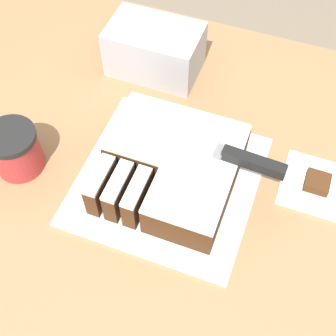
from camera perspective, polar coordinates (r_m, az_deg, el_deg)
The scene contains 8 objects.
countertop at distance 1.31m, azimuth 1.29°, elevation -15.29°, with size 1.40×1.10×0.92m.
cake_board at distance 0.92m, azimuth -0.00°, elevation -1.47°, with size 0.34×0.34×0.01m.
cake at distance 0.88m, azimuth 0.46°, elevation 0.18°, with size 0.25×0.25×0.08m.
knife at distance 0.85m, azimuth 7.91°, elevation 1.47°, with size 0.34×0.04×0.02m.
coffee_cup at distance 0.95m, azimuth -18.12°, elevation 2.11°, with size 0.10×0.10×0.10m.
paper_napkin at distance 0.95m, azimuth 17.57°, elevation -2.06°, with size 0.13×0.13×0.01m.
brownie at distance 0.94m, azimuth 17.75°, elevation -1.66°, with size 0.05×0.05×0.02m.
storage_box at distance 1.08m, azimuth -1.64°, elevation 14.22°, with size 0.20×0.13×0.11m.
Camera 1 is at (0.12, -0.41, 1.70)m, focal length 50.00 mm.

